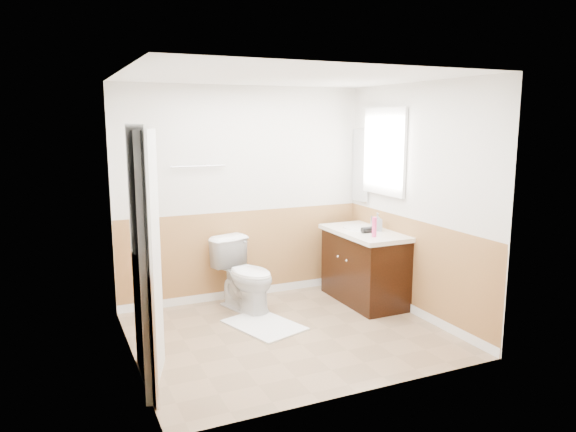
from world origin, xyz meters
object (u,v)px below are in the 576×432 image
soap_dispenser (377,222)px  toilet (245,275)px  bath_mat (264,325)px  vanity_cabinet (364,268)px  lotion_bottle (374,227)px

soap_dispenser → toilet: bearing=166.0°
bath_mat → vanity_cabinet: (1.37, 0.25, 0.39)m
soap_dispenser → lotion_bottle: bearing=-128.8°
bath_mat → lotion_bottle: lotion_bottle is taller
bath_mat → soap_dispenser: 1.77m
vanity_cabinet → soap_dispenser: bearing=-26.9°
bath_mat → lotion_bottle: size_ratio=3.64×
toilet → vanity_cabinet: (1.37, -0.31, -0.00)m
toilet → lotion_bottle: size_ratio=3.66×
lotion_bottle → soap_dispenser: 0.35m
toilet → bath_mat: toilet is taller
vanity_cabinet → toilet: bearing=167.3°
vanity_cabinet → soap_dispenser: (0.12, -0.06, 0.55)m
bath_mat → vanity_cabinet: vanity_cabinet is taller
bath_mat → lotion_bottle: (1.27, -0.09, 0.95)m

